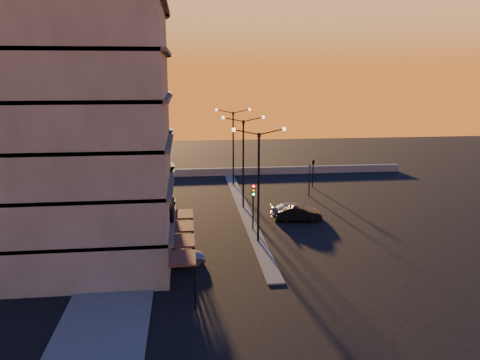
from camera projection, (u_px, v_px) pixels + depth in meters
name	position (u px, v px, depth m)	size (l,w,h in m)	color
ground	(258.00, 242.00, 38.58)	(120.00, 120.00, 0.00)	black
sidewalk_west	(134.00, 231.00, 41.25)	(5.00, 40.00, 0.12)	#494846
median	(243.00, 208.00, 48.24)	(1.20, 36.00, 0.12)	#494846
parapet	(243.00, 171.00, 63.86)	(44.00, 0.50, 1.00)	slate
building	(71.00, 97.00, 34.35)	(14.35, 17.08, 25.00)	#656159
streetlamp_near	(259.00, 176.00, 37.32)	(4.32, 0.32, 9.51)	black
streetlamp_mid	(243.00, 155.00, 47.00)	(4.32, 0.32, 9.51)	black
streetlamp_far	(233.00, 141.00, 56.68)	(4.32, 0.32, 9.51)	black
traffic_light_main	(253.00, 199.00, 40.71)	(0.28, 0.44, 4.25)	black
signal_east_a	(309.00, 179.00, 52.60)	(0.13, 0.16, 3.60)	black
signal_east_b	(313.00, 162.00, 56.38)	(0.42, 1.99, 3.60)	black
car_hatchback	(178.00, 256.00, 33.86)	(1.62, 4.02, 1.37)	#9A9CA1
car_sedan	(298.00, 213.00, 44.09)	(1.51, 4.32, 1.42)	black
car_wagon	(295.00, 211.00, 45.01)	(1.97, 4.85, 1.41)	#96989D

